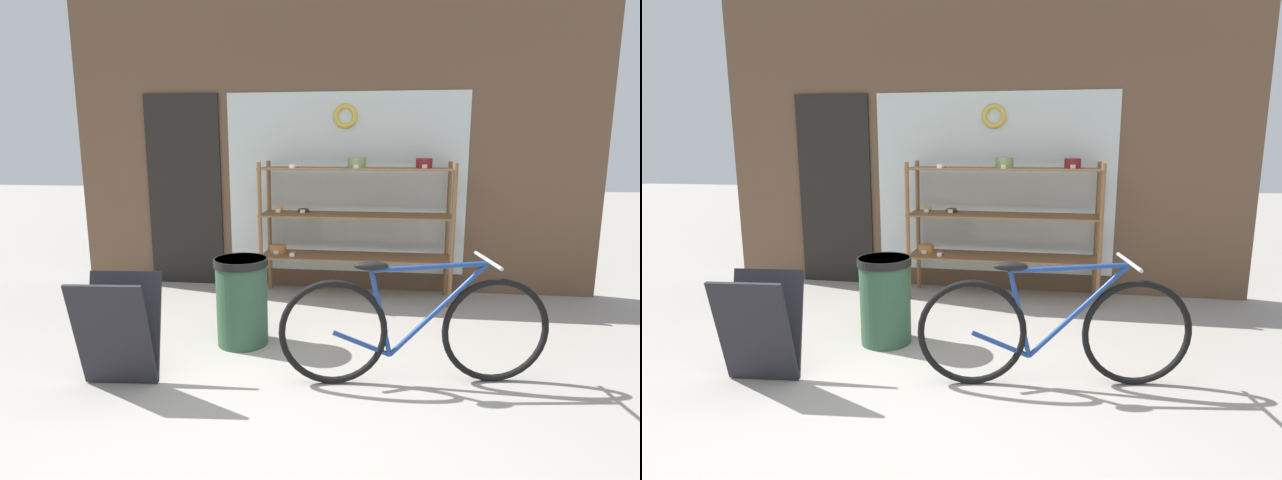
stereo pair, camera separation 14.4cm
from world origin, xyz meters
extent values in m
plane|color=gray|center=(0.00, 0.00, 0.00)|extent=(30.00, 30.00, 0.00)
cube|color=brown|center=(0.00, 2.86, 1.75)|extent=(5.61, 0.08, 3.49)
cube|color=silver|center=(0.20, 2.81, 1.15)|extent=(2.53, 0.02, 1.90)
cube|color=black|center=(-1.58, 2.80, 1.05)|extent=(0.84, 0.03, 2.10)
torus|color=gold|center=(0.20, 2.79, 1.85)|extent=(0.26, 0.06, 0.26)
cylinder|color=brown|center=(-0.60, 2.29, 0.70)|extent=(0.04, 0.04, 1.40)
cylinder|color=brown|center=(1.28, 2.29, 0.70)|extent=(0.04, 0.04, 1.40)
cylinder|color=brown|center=(-0.60, 2.70, 0.70)|extent=(0.04, 0.04, 1.40)
cylinder|color=brown|center=(1.28, 2.70, 0.70)|extent=(0.04, 0.04, 1.40)
cube|color=brown|center=(0.34, 2.50, 0.43)|extent=(1.92, 0.45, 0.02)
cube|color=brown|center=(0.34, 2.50, 0.86)|extent=(1.92, 0.45, 0.02)
cube|color=brown|center=(0.34, 2.50, 1.33)|extent=(1.92, 0.45, 0.02)
ellipsoid|color=tan|center=(-0.47, 2.57, 0.90)|extent=(0.09, 0.08, 0.07)
cube|color=white|center=(-0.47, 2.52, 0.89)|extent=(0.05, 0.00, 0.04)
cylinder|color=#7A995B|center=(0.34, 2.47, 1.39)|extent=(0.18, 0.18, 0.10)
cube|color=white|center=(0.34, 2.38, 1.35)|extent=(0.05, 0.00, 0.04)
ellipsoid|color=brown|center=(-0.30, 2.41, 0.47)|extent=(0.07, 0.06, 0.05)
cube|color=white|center=(-0.30, 2.37, 0.46)|extent=(0.05, 0.00, 0.04)
cylinder|color=#C67F42|center=(-0.48, 2.56, 0.48)|extent=(0.17, 0.17, 0.08)
cube|color=white|center=(-0.48, 2.46, 0.46)|extent=(0.05, 0.00, 0.04)
cylinder|color=maroon|center=(1.01, 2.58, 1.38)|extent=(0.16, 0.16, 0.09)
cube|color=white|center=(1.01, 2.49, 1.35)|extent=(0.05, 0.00, 0.04)
torus|color=#4C2D1E|center=(-0.21, 2.59, 0.89)|extent=(0.12, 0.12, 0.04)
cube|color=white|center=(-0.21, 2.52, 0.89)|extent=(0.05, 0.00, 0.04)
torus|color=pink|center=(-0.28, 2.39, 1.35)|extent=(0.12, 0.12, 0.03)
cube|color=white|center=(-0.28, 2.32, 1.35)|extent=(0.05, 0.00, 0.04)
torus|color=black|center=(0.32, 0.58, 0.36)|extent=(0.71, 0.16, 0.72)
torus|color=black|center=(1.38, 0.75, 0.36)|extent=(0.71, 0.16, 0.72)
cylinder|color=navy|center=(1.00, 0.69, 0.51)|extent=(0.64, 0.14, 0.64)
cylinder|color=navy|center=(0.93, 0.68, 0.80)|extent=(0.75, 0.16, 0.07)
cylinder|color=navy|center=(0.63, 0.63, 0.49)|extent=(0.17, 0.06, 0.59)
cylinder|color=navy|center=(0.51, 0.61, 0.28)|extent=(0.39, 0.10, 0.19)
ellipsoid|color=black|center=(0.56, 0.62, 0.81)|extent=(0.23, 0.12, 0.06)
cylinder|color=#B2B2B7|center=(1.30, 0.74, 0.84)|extent=(0.10, 0.46, 0.02)
cube|color=#232328|center=(-1.07, 0.30, 0.37)|extent=(0.50, 0.24, 0.72)
cube|color=#232328|center=(-1.08, 0.48, 0.37)|extent=(0.50, 0.24, 0.72)
cylinder|color=#2D5138|center=(-0.47, 1.16, 0.35)|extent=(0.40, 0.40, 0.70)
cylinder|color=black|center=(-0.47, 1.16, 0.67)|extent=(0.42, 0.42, 0.06)
camera|label=1|loc=(0.65, -2.49, 1.57)|focal=28.00mm
camera|label=2|loc=(0.79, -2.47, 1.57)|focal=28.00mm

